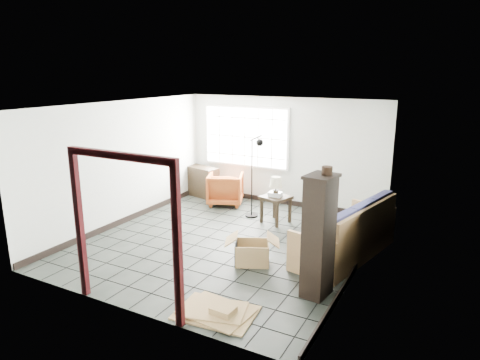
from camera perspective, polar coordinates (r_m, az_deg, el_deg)
The scene contains 15 objects.
ground at distance 8.32m, azimuth -1.74°, elevation -8.20°, with size 5.50×5.50×0.00m, color black.
room_shell at distance 7.85m, azimuth -1.73°, elevation 3.27°, with size 5.02×5.52×2.61m.
window_panel at distance 10.65m, azimuth 0.76°, elevation 5.78°, with size 2.32×0.08×1.52m.
doorway_trim at distance 5.80m, azimuth -15.26°, elevation -4.35°, with size 1.80×0.08×2.20m.
futon_sofa at distance 7.78m, azimuth 14.30°, elevation -7.33°, with size 1.37×2.46×1.03m.
armchair at distance 10.47m, azimuth -1.95°, elevation -0.96°, with size 0.82×0.77×0.85m, color #9B2B16.
side_table at distance 9.19m, azimuth 4.81°, elevation -2.79°, with size 0.67×0.67×0.59m.
table_lamp at distance 9.01m, azimuth 4.81°, elevation -0.41°, with size 0.32×0.32×0.44m.
projector at distance 9.13m, azimuth 4.71°, elevation -1.90°, with size 0.28×0.22×0.10m.
floor_lamp at distance 9.31m, azimuth 2.07°, elevation 0.76°, with size 0.50×0.39×1.88m.
console_shelf at distance 11.21m, azimuth -5.20°, elevation -0.17°, with size 1.06×0.62×0.78m.
tall_shelf at distance 6.21m, azimuth 10.45°, elevation -7.31°, with size 0.44×0.54×1.81m.
pot at distance 5.97m, azimuth 11.52°, elevation 1.26°, with size 0.17×0.17×0.11m.
open_box at distance 7.37m, azimuth 1.63°, elevation -9.67°, with size 1.01×0.78×0.52m.
cardboard_pile at distance 6.04m, azimuth -3.08°, elevation -17.09°, with size 1.13×0.85×0.15m.
Camera 1 is at (3.84, -6.65, 3.19)m, focal length 32.00 mm.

